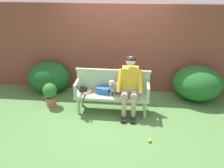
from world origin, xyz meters
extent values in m
plane|color=#4C753D|center=(0.00, 0.00, 0.00)|extent=(40.00, 40.00, 0.00)
cube|color=brown|center=(0.00, 1.24, 1.10)|extent=(8.00, 0.30, 2.20)
ellipsoid|color=#1E5B23|center=(2.00, 0.83, 0.42)|extent=(1.18, 1.09, 0.84)
ellipsoid|color=#194C1E|center=(-1.73, 0.85, 0.40)|extent=(1.10, 0.86, 0.80)
cube|color=#9EB793|center=(0.00, 0.00, 0.41)|extent=(1.61, 0.47, 0.06)
cylinder|color=#9EB793|center=(-0.72, -0.17, 0.19)|extent=(0.07, 0.07, 0.38)
cylinder|color=#9EB793|center=(0.72, -0.17, 0.19)|extent=(0.07, 0.07, 0.38)
cylinder|color=#9EB793|center=(-0.72, 0.17, 0.19)|extent=(0.07, 0.07, 0.38)
cylinder|color=#9EB793|center=(0.72, 0.17, 0.19)|extent=(0.07, 0.07, 0.38)
cube|color=#9EB793|center=(0.00, 0.20, 0.67)|extent=(1.61, 0.05, 0.46)
cube|color=#9EB793|center=(0.00, 0.20, 0.92)|extent=(1.65, 0.06, 0.04)
cube|color=#9EB793|center=(-0.76, -0.19, 0.56)|extent=(0.06, 0.06, 0.24)
cube|color=#9EB793|center=(-0.76, 0.00, 0.70)|extent=(0.06, 0.47, 0.04)
cube|color=#9EB793|center=(0.76, -0.19, 0.56)|extent=(0.06, 0.06, 0.24)
cube|color=#9EB793|center=(0.76, 0.00, 0.70)|extent=(0.06, 0.47, 0.04)
cube|color=black|center=(0.28, -0.33, 0.04)|extent=(0.10, 0.24, 0.07)
cylinder|color=tan|center=(0.28, -0.25, 0.26)|extent=(0.10, 0.10, 0.39)
cylinder|color=tan|center=(0.28, -0.10, 0.52)|extent=(0.15, 0.30, 0.15)
cube|color=black|center=(0.48, -0.33, 0.04)|extent=(0.10, 0.24, 0.07)
cylinder|color=tan|center=(0.48, -0.25, 0.26)|extent=(0.10, 0.10, 0.39)
cylinder|color=tan|center=(0.48, -0.10, 0.52)|extent=(0.15, 0.30, 0.15)
cube|color=tan|center=(0.38, 0.05, 0.54)|extent=(0.32, 0.24, 0.20)
cube|color=gold|center=(0.38, 0.07, 0.80)|extent=(0.34, 0.22, 0.52)
cylinder|color=gold|center=(0.17, -0.04, 0.82)|extent=(0.14, 0.32, 0.44)
sphere|color=beige|center=(0.15, -0.15, 0.62)|extent=(0.09, 0.09, 0.09)
cylinder|color=gold|center=(0.59, -0.04, 0.82)|extent=(0.14, 0.32, 0.44)
sphere|color=beige|center=(0.61, -0.15, 0.62)|extent=(0.09, 0.09, 0.09)
sphere|color=beige|center=(0.38, 0.05, 1.21)|extent=(0.20, 0.20, 0.20)
ellipsoid|color=black|center=(0.38, 0.06, 1.24)|extent=(0.21, 0.21, 0.14)
cylinder|color=gray|center=(-0.03, -0.04, 0.47)|extent=(0.04, 0.04, 0.07)
cylinder|color=gray|center=(0.07, -0.07, 0.47)|extent=(0.04, 0.04, 0.07)
cylinder|color=gray|center=(0.02, 0.12, 0.47)|extent=(0.04, 0.04, 0.07)
cylinder|color=gray|center=(0.11, 0.09, 0.47)|extent=(0.04, 0.04, 0.07)
ellipsoid|color=gray|center=(0.04, 0.02, 0.60)|extent=(0.25, 0.31, 0.22)
sphere|color=gray|center=(0.01, -0.07, 0.62)|extent=(0.13, 0.13, 0.13)
sphere|color=gray|center=(0.01, -0.09, 0.75)|extent=(0.14, 0.14, 0.14)
ellipsoid|color=gray|center=(-0.01, -0.15, 0.74)|extent=(0.08, 0.09, 0.05)
ellipsoid|color=gray|center=(-0.05, -0.07, 0.74)|extent=(0.05, 0.04, 0.10)
ellipsoid|color=gray|center=(0.07, -0.10, 0.74)|extent=(0.05, 0.04, 0.10)
sphere|color=gray|center=(0.08, 0.15, 0.65)|extent=(0.06, 0.06, 0.06)
torus|color=red|center=(-0.58, 0.07, 0.45)|extent=(0.29, 0.29, 0.02)
cylinder|color=silver|center=(-0.58, 0.07, 0.44)|extent=(0.25, 0.25, 0.00)
cube|color=red|center=(-0.58, -0.09, 0.45)|extent=(0.04, 0.07, 0.02)
cylinder|color=black|center=(-0.57, -0.23, 0.45)|extent=(0.03, 0.22, 0.03)
ellipsoid|color=black|center=(-0.67, 0.09, 0.48)|extent=(0.25, 0.21, 0.09)
cube|color=#2856A3|center=(-0.19, 0.05, 0.51)|extent=(0.31, 0.25, 0.14)
sphere|color=#CCDB33|center=(0.80, -0.97, 0.03)|extent=(0.07, 0.07, 0.07)
cylinder|color=#A85B3D|center=(-1.45, 0.11, 0.11)|extent=(0.23, 0.23, 0.22)
torus|color=#A85B3D|center=(-1.45, 0.11, 0.22)|extent=(0.25, 0.25, 0.02)
ellipsoid|color=#286B2D|center=(-1.45, 0.11, 0.39)|extent=(0.32, 0.32, 0.36)
camera|label=1|loc=(0.46, -4.38, 2.80)|focal=36.76mm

